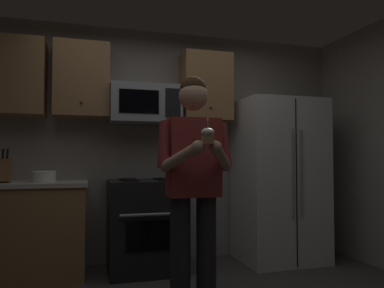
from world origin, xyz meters
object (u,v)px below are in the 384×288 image
(cupcake, at_px, (208,136))
(refrigerator, at_px, (279,180))
(microwave, at_px, (145,104))
(person, at_px, (194,178))
(bowl_large_white, at_px, (44,176))
(knife_block, at_px, (1,170))
(oven_range, at_px, (146,225))

(cupcake, bearing_deg, refrigerator, 47.38)
(microwave, bearing_deg, person, -82.35)
(bowl_large_white, bearing_deg, knife_block, -177.64)
(person, bearing_deg, refrigerator, 40.00)
(knife_block, bearing_deg, person, -36.44)
(oven_range, distance_m, cupcake, 1.71)
(refrigerator, xyz_separation_m, knife_block, (-2.85, 0.01, 0.13))
(oven_range, distance_m, microwave, 1.26)
(oven_range, height_order, microwave, microwave)
(oven_range, bearing_deg, person, -81.56)
(microwave, distance_m, knife_block, 1.52)
(oven_range, xyz_separation_m, bowl_large_white, (-0.98, -0.01, 0.51))
(oven_range, relative_size, bowl_large_white, 4.18)
(person, xyz_separation_m, cupcake, (-0.00, -0.33, 0.30))
(cupcake, bearing_deg, person, 90.00)
(microwave, height_order, person, microwave)
(refrigerator, relative_size, knife_block, 5.63)
(person, bearing_deg, oven_range, 98.44)
(microwave, height_order, cupcake, microwave)
(oven_range, height_order, knife_block, knife_block)
(refrigerator, distance_m, bowl_large_white, 2.48)
(microwave, xyz_separation_m, person, (0.17, -1.27, -0.72))
(cupcake, bearing_deg, knife_block, 136.35)
(refrigerator, bearing_deg, bowl_large_white, 179.42)
(microwave, bearing_deg, oven_range, -90.02)
(oven_range, xyz_separation_m, person, (0.17, -1.15, 0.53))
(refrigerator, distance_m, knife_block, 2.86)
(microwave, xyz_separation_m, cupcake, (0.17, -1.60, -0.43))
(microwave, xyz_separation_m, knife_block, (-1.35, -0.15, -0.69))
(oven_range, xyz_separation_m, cupcake, (0.17, -1.48, 0.83))
(microwave, bearing_deg, knife_block, -173.72)
(microwave, relative_size, refrigerator, 0.41)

